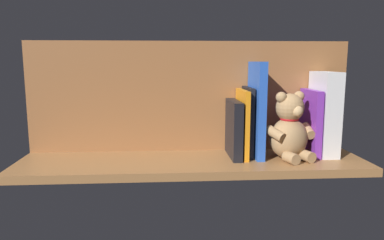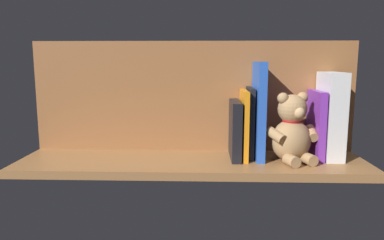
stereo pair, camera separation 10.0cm
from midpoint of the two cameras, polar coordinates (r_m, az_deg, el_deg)
ground_plane at (r=102.57cm, az=-2.81°, el=-6.73°), size 95.88×25.76×2.20cm
shelf_back_panel at (r=109.75cm, az=-2.98°, el=3.68°), size 95.88×1.50×32.96cm
dictionary_thick_white at (r=110.14cm, az=17.64°, el=0.95°), size 4.96×13.12×24.08cm
book_0 at (r=109.30cm, az=15.65°, el=-0.38°), size 2.09×13.02×18.97cm
teddy_bear at (r=103.19cm, az=12.43°, el=-1.48°), size 14.53×14.27×18.86cm
book_1 at (r=103.92cm, az=7.39°, el=1.63°), size 2.21×14.07×26.94cm
book_2 at (r=105.13cm, az=6.05°, el=-0.24°), size 1.30×11.87×19.74cm
book_3 at (r=103.80cm, az=5.17°, el=-0.53°), size 1.41×14.10×19.09cm
book_4 at (r=103.42cm, az=3.84°, el=-1.39°), size 2.60×14.70×16.11cm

